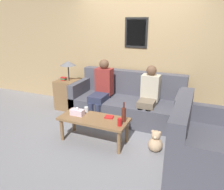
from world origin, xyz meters
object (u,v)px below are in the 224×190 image
Objects in this scene: person_left at (102,88)px; person_right at (149,94)px; couch_main at (128,103)px; couch_side at (202,147)px; coffee_table at (94,121)px; teddy_bear at (155,142)px; drinking_glass at (86,109)px; wine_bottle at (124,114)px.

person_right is at bearing 2.12° from person_left.
couch_side is at bearing -38.64° from couch_main.
coffee_table is 3.22× the size of teddy_bear.
drinking_glass is at bearing -114.71° from couch_main.
coffee_table is 1.05m from teddy_bear.
teddy_bear is (1.26, -0.08, -0.32)m from drinking_glass.
couch_side is at bearing -1.57° from coffee_table.
coffee_table is (-0.20, -1.13, 0.05)m from couch_main.
person_right reaches higher than coffee_table.
couch_main is at bearing 79.74° from coffee_table.
person_left reaches higher than teddy_bear.
couch_side reaches higher than drinking_glass.
person_right is at bearing 111.45° from teddy_bear.
coffee_table is 1.03m from person_left.
coffee_table is 0.31m from drinking_glass.
couch_main is at bearing 65.29° from drinking_glass.
wine_bottle is 0.66m from teddy_bear.
drinking_glass is at bearing 83.41° from couch_side.
couch_main is 1.95× the size of person_right.
drinking_glass is (-0.24, 0.18, 0.11)m from coffee_table.
person_left is (-0.30, 0.95, 0.27)m from coffee_table.
teddy_bear is at bearing -32.75° from person_left.
coffee_table is at bearing -72.49° from person_left.
person_left reaches higher than wine_bottle.
couch_side is 1.21m from wine_bottle.
wine_bottle is at bearing -74.59° from couch_main.
couch_main is 1.33m from teddy_bear.
couch_main is 1.94× the size of coffee_table.
couch_side is 1.47m from person_right.
couch_side is 3.90× the size of teddy_bear.
couch_side is at bearing -12.24° from teddy_bear.
couch_main is at bearing 105.41° from wine_bottle.
couch_main is at bearing 128.26° from teddy_bear.
wine_bottle is at bearing -8.02° from drinking_glass.
teddy_bear is at bearing 5.40° from coffee_table.
person_left reaches higher than couch_main.
couch_main is 6.85× the size of wine_bottle.
drinking_glass is 0.08× the size of person_left.
person_left is (-0.06, 0.77, 0.16)m from drinking_glass.
teddy_bear is at bearing -68.55° from person_right.
coffee_table is 1.22m from person_right.
coffee_table reaches higher than teddy_bear.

